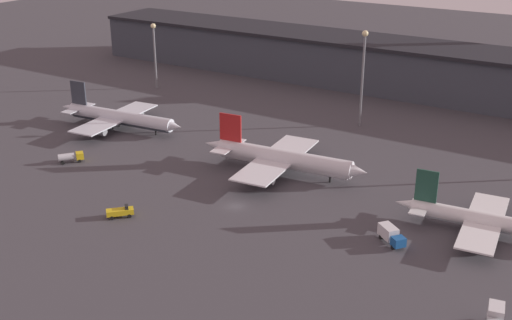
{
  "coord_description": "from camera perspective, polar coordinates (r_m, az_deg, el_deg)",
  "views": [
    {
      "loc": [
        71.43,
        -106.56,
        63.25
      ],
      "look_at": [
        -2.72,
        13.1,
        6.0
      ],
      "focal_mm": 45.0,
      "sensor_mm": 36.0,
      "label": 1
    }
  ],
  "objects": [
    {
      "name": "lamp_post_1",
      "position": [
        191.48,
        9.5,
        8.13
      ],
      "size": [
        1.8,
        1.8,
        28.68
      ],
      "color": "slate",
      "rests_on": "ground"
    },
    {
      "name": "airplane_1",
      "position": [
        158.63,
        2.3,
        0.12
      ],
      "size": [
        43.98,
        34.08,
        13.37
      ],
      "rotation": [
        0.0,
        0.0,
        0.1
      ],
      "color": "silver",
      "rests_on": "ground"
    },
    {
      "name": "service_vehicle_4",
      "position": [
        172.66,
        -16.14,
        0.27
      ],
      "size": [
        5.51,
        6.25,
        2.56
      ],
      "rotation": [
        0.0,
        0.0,
        0.91
      ],
      "color": "gold",
      "rests_on": "ground"
    },
    {
      "name": "service_vehicle_0",
      "position": [
        140.71,
        -11.97,
        -4.53
      ],
      "size": [
        5.45,
        5.56,
        2.68
      ],
      "rotation": [
        0.0,
        0.0,
        0.81
      ],
      "color": "gold",
      "rests_on": "ground"
    },
    {
      "name": "ground",
      "position": [
        143.03,
        -1.84,
        -4.13
      ],
      "size": [
        600.0,
        600.0,
        0.0
      ],
      "primitive_type": "plane",
      "color": "#423F44"
    },
    {
      "name": "airplane_2",
      "position": [
        138.33,
        20.03,
        -5.17
      ],
      "size": [
        39.2,
        27.66,
        11.73
      ],
      "rotation": [
        0.0,
        0.0,
        0.1
      ],
      "color": "white",
      "rests_on": "ground"
    },
    {
      "name": "service_vehicle_2",
      "position": [
        110.66,
        20.5,
        -13.03
      ],
      "size": [
        3.44,
        6.21,
        3.84
      ],
      "rotation": [
        0.0,
        0.0,
        -1.39
      ],
      "color": "#9EA3A8",
      "rests_on": "ground"
    },
    {
      "name": "service_vehicle_3",
      "position": [
        130.42,
        11.9,
        -6.51
      ],
      "size": [
        7.0,
        6.18,
        3.18
      ],
      "rotation": [
        0.0,
        0.0,
        -0.66
      ],
      "color": "#195199",
      "rests_on": "ground"
    },
    {
      "name": "terminal_building",
      "position": [
        233.03,
        13.16,
        8.0
      ],
      "size": [
        256.28,
        26.63,
        17.21
      ],
      "color": "#3D424C",
      "rests_on": "ground"
    },
    {
      "name": "lamp_post_0",
      "position": [
        232.98,
        -9.02,
        9.89
      ],
      "size": [
        1.8,
        1.8,
        23.25
      ],
      "color": "slate",
      "rests_on": "ground"
    },
    {
      "name": "airplane_0",
      "position": [
        194.48,
        -12.11,
        3.72
      ],
      "size": [
        43.57,
        32.68,
        12.74
      ],
      "rotation": [
        0.0,
        0.0,
        0.1
      ],
      "color": "silver",
      "rests_on": "ground"
    }
  ]
}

